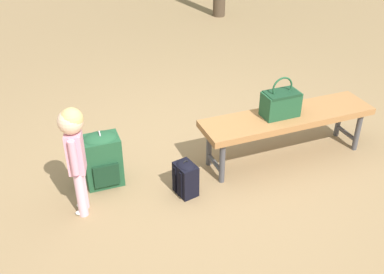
{
  "coord_description": "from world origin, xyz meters",
  "views": [
    {
      "loc": [
        1.54,
        2.99,
        2.4
      ],
      "look_at": [
        0.12,
        0.15,
        0.45
      ],
      "focal_mm": 42.84,
      "sensor_mm": 36.0,
      "label": 1
    }
  ],
  "objects_px": {
    "handbag": "(281,103)",
    "backpack_small": "(186,177)",
    "backpack_large": "(102,158)",
    "park_bench": "(288,120)",
    "child_standing": "(74,146)"
  },
  "relations": [
    {
      "from": "park_bench",
      "to": "child_standing",
      "type": "bearing_deg",
      "value": -2.27
    },
    {
      "from": "handbag",
      "to": "backpack_large",
      "type": "relative_size",
      "value": 0.72
    },
    {
      "from": "backpack_large",
      "to": "backpack_small",
      "type": "distance_m",
      "value": 0.72
    },
    {
      "from": "park_bench",
      "to": "handbag",
      "type": "bearing_deg",
      "value": -13.11
    },
    {
      "from": "backpack_small",
      "to": "park_bench",
      "type": "bearing_deg",
      "value": -175.47
    },
    {
      "from": "handbag",
      "to": "child_standing",
      "type": "bearing_deg",
      "value": -1.76
    },
    {
      "from": "park_bench",
      "to": "backpack_large",
      "type": "distance_m",
      "value": 1.66
    },
    {
      "from": "child_standing",
      "to": "backpack_small",
      "type": "xyz_separation_m",
      "value": [
        -0.82,
        0.16,
        -0.45
      ]
    },
    {
      "from": "park_bench",
      "to": "backpack_large",
      "type": "height_order",
      "value": "backpack_large"
    },
    {
      "from": "park_bench",
      "to": "child_standing",
      "type": "relative_size",
      "value": 1.78
    },
    {
      "from": "park_bench",
      "to": "child_standing",
      "type": "height_order",
      "value": "child_standing"
    },
    {
      "from": "handbag",
      "to": "backpack_large",
      "type": "bearing_deg",
      "value": -12.6
    },
    {
      "from": "park_bench",
      "to": "backpack_small",
      "type": "distance_m",
      "value": 1.08
    },
    {
      "from": "backpack_large",
      "to": "backpack_small",
      "type": "height_order",
      "value": "backpack_large"
    },
    {
      "from": "handbag",
      "to": "backpack_small",
      "type": "bearing_deg",
      "value": 6.05
    }
  ]
}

